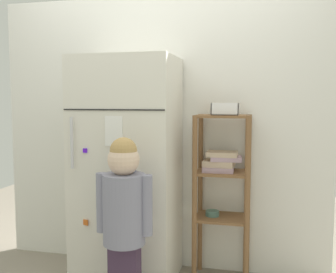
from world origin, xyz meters
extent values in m
cube|color=silver|center=(0.00, 0.33, 1.07)|extent=(2.64, 0.03, 2.14)
cube|color=silver|center=(-0.16, 0.02, 0.82)|extent=(0.72, 0.55, 1.64)
cube|color=black|center=(-0.16, -0.26, 1.27)|extent=(0.70, 0.01, 0.01)
cylinder|color=silver|center=(-0.45, -0.28, 1.04)|extent=(0.02, 0.02, 0.35)
cube|color=white|center=(-0.16, -0.26, 1.13)|extent=(0.12, 0.01, 0.20)
cube|color=#5515DD|center=(-0.36, -0.26, 0.99)|extent=(0.03, 0.01, 0.03)
cube|color=#CB5B1C|center=(-0.37, -0.26, 0.49)|extent=(0.04, 0.02, 0.04)
cube|color=#C314EF|center=(-0.14, -0.26, 0.89)|extent=(0.04, 0.01, 0.04)
cylinder|color=gray|center=(-0.02, -0.47, 0.67)|extent=(0.26, 0.26, 0.43)
sphere|color=gray|center=(-0.02, -0.39, 0.87)|extent=(0.11, 0.11, 0.11)
sphere|color=beige|center=(-0.02, -0.47, 0.97)|extent=(0.19, 0.19, 0.19)
sphere|color=tan|center=(-0.02, -0.47, 1.02)|extent=(0.16, 0.16, 0.16)
cylinder|color=gray|center=(-0.16, -0.47, 0.70)|extent=(0.07, 0.07, 0.37)
cylinder|color=gray|center=(0.13, -0.47, 0.70)|extent=(0.07, 0.07, 0.37)
cylinder|color=brown|center=(0.34, 0.01, 0.61)|extent=(0.04, 0.04, 1.22)
cylinder|color=brown|center=(0.70, 0.01, 0.61)|extent=(0.04, 0.04, 1.22)
cylinder|color=brown|center=(0.34, 0.28, 0.61)|extent=(0.04, 0.04, 1.22)
cylinder|color=brown|center=(0.70, 0.28, 0.61)|extent=(0.04, 0.04, 1.22)
cube|color=brown|center=(0.52, 0.14, 1.21)|extent=(0.38, 0.29, 0.02)
cube|color=brown|center=(0.52, 0.14, 0.81)|extent=(0.38, 0.29, 0.02)
cube|color=brown|center=(0.52, 0.14, 0.47)|extent=(0.38, 0.29, 0.02)
cube|color=#B293A3|center=(0.49, 0.13, 0.83)|extent=(0.22, 0.17, 0.03)
cube|color=#C6AD8E|center=(0.49, 0.15, 0.87)|extent=(0.23, 0.18, 0.04)
cube|color=#B293A3|center=(0.55, 0.15, 0.91)|extent=(0.23, 0.18, 0.03)
cube|color=#C6AD8E|center=(0.51, 0.15, 0.94)|extent=(0.22, 0.17, 0.03)
cylinder|color=#4C7266|center=(0.45, 0.14, 0.50)|extent=(0.10, 0.10, 0.04)
cube|color=white|center=(0.54, 0.13, 1.23)|extent=(0.19, 0.16, 0.01)
cube|color=white|center=(0.54, 0.06, 1.27)|extent=(0.19, 0.01, 0.09)
cube|color=white|center=(0.54, 0.21, 1.27)|extent=(0.19, 0.01, 0.09)
cube|color=white|center=(0.44, 0.13, 1.27)|extent=(0.01, 0.16, 0.09)
cube|color=white|center=(0.63, 0.13, 1.27)|extent=(0.01, 0.16, 0.09)
sphere|color=#BA3C0B|center=(0.51, 0.12, 1.26)|extent=(0.07, 0.07, 0.07)
sphere|color=orange|center=(0.53, 0.16, 1.26)|extent=(0.07, 0.07, 0.07)
camera|label=1|loc=(0.78, -2.66, 1.33)|focal=41.65mm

